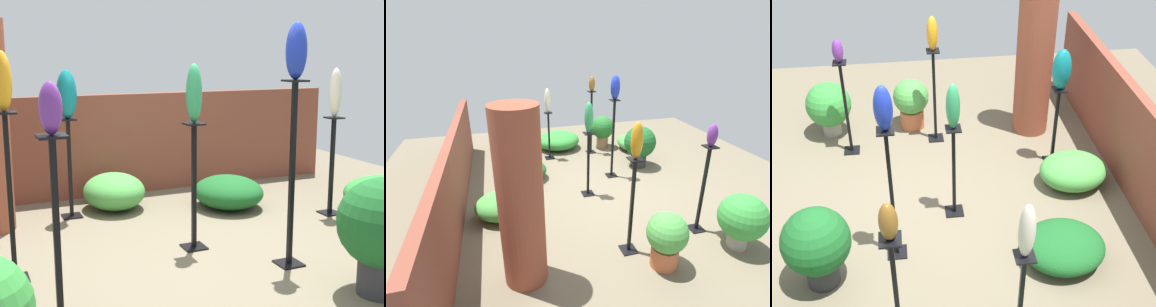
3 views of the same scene
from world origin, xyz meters
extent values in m
plane|color=#6B604C|center=(0.00, 0.00, 0.00)|extent=(8.00, 8.00, 0.00)
cube|color=brown|center=(0.00, 2.28, 0.61)|extent=(5.60, 0.12, 1.21)
cube|color=black|center=(0.56, -0.45, 0.01)|extent=(0.20, 0.20, 0.01)
cube|color=black|center=(0.56, -0.45, 0.75)|extent=(0.04, 0.04, 1.50)
cube|color=black|center=(0.56, -0.45, 1.49)|extent=(0.16, 0.16, 0.02)
cube|color=black|center=(1.75, 0.55, 0.01)|extent=(0.20, 0.20, 0.01)
cube|color=black|center=(1.75, 0.55, 0.52)|extent=(0.04, 0.04, 1.04)
cube|color=black|center=(1.75, 0.55, 1.04)|extent=(0.16, 0.16, 0.02)
cube|color=black|center=(-1.52, 0.13, 0.01)|extent=(0.20, 0.20, 0.01)
cube|color=black|center=(-1.52, 0.13, 0.64)|extent=(0.04, 0.04, 1.29)
cube|color=black|center=(-1.52, 0.13, 1.28)|extent=(0.16, 0.16, 0.02)
cube|color=black|center=(0.00, 0.21, 0.01)|extent=(0.20, 0.20, 0.01)
cube|color=black|center=(0.00, 0.21, 0.56)|extent=(0.04, 0.04, 1.12)
cube|color=black|center=(0.00, 0.21, 1.11)|extent=(0.16, 0.16, 0.02)
cube|color=black|center=(-1.37, -0.98, 0.64)|extent=(0.04, 0.04, 1.27)
cube|color=black|center=(-1.37, -0.98, 1.26)|extent=(0.16, 0.16, 0.02)
cube|color=black|center=(-0.81, 1.55, 0.01)|extent=(0.20, 0.20, 0.01)
cube|color=black|center=(-0.81, 1.55, 0.52)|extent=(0.04, 0.04, 1.04)
cube|color=black|center=(-0.81, 1.55, 1.03)|extent=(0.16, 0.16, 0.02)
ellipsoid|color=#192D9E|center=(0.56, -0.45, 1.72)|extent=(0.16, 0.17, 0.44)
ellipsoid|color=beige|center=(1.75, 0.55, 1.30)|extent=(0.13, 0.13, 0.51)
ellipsoid|color=orange|center=(-1.52, 0.13, 1.51)|extent=(0.13, 0.14, 0.43)
ellipsoid|color=#2D9356|center=(0.00, 0.21, 1.37)|extent=(0.14, 0.14, 0.50)
ellipsoid|color=#6B2D8C|center=(-1.37, -0.98, 1.42)|extent=(0.13, 0.13, 0.29)
ellipsoid|color=#0F727A|center=(-0.81, 1.55, 1.29)|extent=(0.21, 0.22, 0.50)
cylinder|color=#2D2D33|center=(0.84, -1.16, 0.13)|extent=(0.31, 0.31, 0.26)
sphere|color=#195923|center=(0.84, -1.16, 0.53)|extent=(0.65, 0.65, 0.65)
ellipsoid|color=#195923|center=(0.86, 1.20, 0.18)|extent=(0.76, 0.84, 0.35)
ellipsoid|color=#479942|center=(-0.32, 1.66, 0.20)|extent=(0.67, 0.79, 0.40)
camera|label=1|loc=(-1.83, -3.90, 1.72)|focal=50.00mm
camera|label=2|loc=(-4.35, 1.60, 2.62)|focal=28.00mm
camera|label=3|loc=(4.53, -0.28, 4.00)|focal=50.00mm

